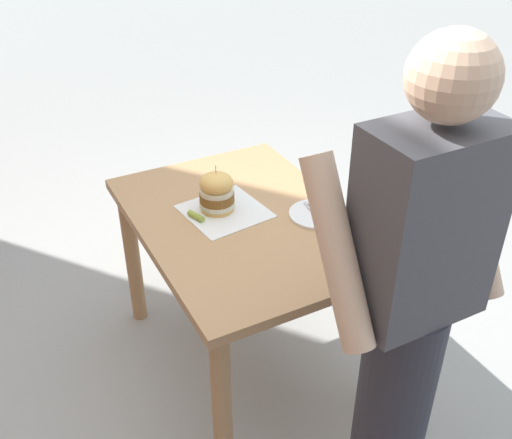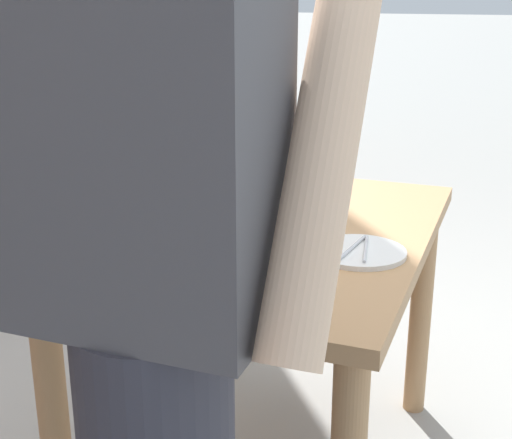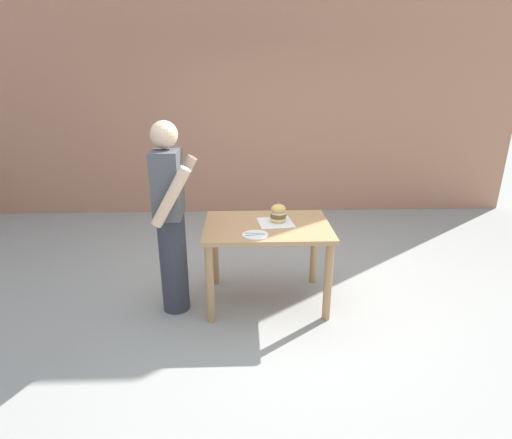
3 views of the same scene
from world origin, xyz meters
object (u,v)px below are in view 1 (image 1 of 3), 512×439
patio_table (245,244)px  side_plate_with_forks (316,214)px  sandwich (217,192)px  pickle_spear (196,216)px  diner_across_table (409,310)px

patio_table → side_plate_with_forks: 0.32m
sandwich → side_plate_with_forks: bearing=146.5°
sandwich → side_plate_with_forks: 0.41m
sandwich → pickle_spear: 0.13m
side_plate_with_forks → diner_across_table: 0.74m
patio_table → sandwich: 0.25m
patio_table → sandwich: (0.07, -0.10, 0.21)m
patio_table → sandwich: size_ratio=5.67×
sandwich → side_plate_with_forks: (-0.33, 0.22, -0.08)m
patio_table → pickle_spear: size_ratio=14.48×
side_plate_with_forks → diner_across_table: size_ratio=0.13×
patio_table → diner_across_table: size_ratio=0.66×
sandwich → side_plate_with_forks: sandwich is taller
pickle_spear → diner_across_table: 0.96m
pickle_spear → side_plate_with_forks: pickle_spear is taller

